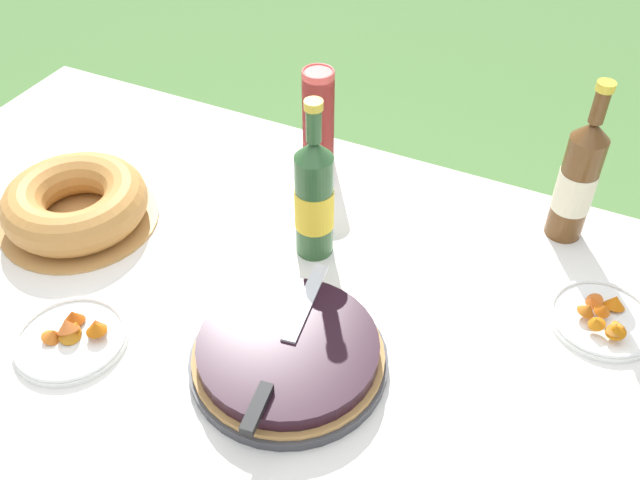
{
  "coord_description": "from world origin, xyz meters",
  "views": [
    {
      "loc": [
        0.49,
        -0.71,
        1.75
      ],
      "look_at": [
        0.05,
        0.21,
        0.83
      ],
      "focal_mm": 40.0,
      "sensor_mm": 36.0,
      "label": 1
    }
  ],
  "objects_px": {
    "serving_knife": "(282,354)",
    "cider_bottle_green": "(314,198)",
    "snack_plate_left": "(603,318)",
    "cup_stack": "(318,117)",
    "snack_plate_near": "(72,336)",
    "berry_tart": "(288,354)",
    "cider_bottle_amber": "(577,180)",
    "bundt_cake": "(75,204)"
  },
  "relations": [
    {
      "from": "serving_knife",
      "to": "bundt_cake",
      "type": "distance_m",
      "value": 0.6
    },
    {
      "from": "cider_bottle_amber",
      "to": "snack_plate_near",
      "type": "height_order",
      "value": "cider_bottle_amber"
    },
    {
      "from": "cup_stack",
      "to": "bundt_cake",
      "type": "bearing_deg",
      "value": -130.0
    },
    {
      "from": "cider_bottle_green",
      "to": "snack_plate_left",
      "type": "bearing_deg",
      "value": 4.92
    },
    {
      "from": "cup_stack",
      "to": "snack_plate_left",
      "type": "relative_size",
      "value": 1.18
    },
    {
      "from": "bundt_cake",
      "to": "cup_stack",
      "type": "distance_m",
      "value": 0.55
    },
    {
      "from": "serving_knife",
      "to": "cup_stack",
      "type": "relative_size",
      "value": 1.64
    },
    {
      "from": "berry_tart",
      "to": "cider_bottle_green",
      "type": "distance_m",
      "value": 0.31
    },
    {
      "from": "berry_tart",
      "to": "cider_bottle_green",
      "type": "height_order",
      "value": "cider_bottle_green"
    },
    {
      "from": "bundt_cake",
      "to": "snack_plate_left",
      "type": "xyz_separation_m",
      "value": [
        1.04,
        0.18,
        -0.03
      ]
    },
    {
      "from": "bundt_cake",
      "to": "cup_stack",
      "type": "relative_size",
      "value": 1.44
    },
    {
      "from": "berry_tart",
      "to": "cider_bottle_green",
      "type": "xyz_separation_m",
      "value": [
        -0.09,
        0.28,
        0.1
      ]
    },
    {
      "from": "berry_tart",
      "to": "cider_bottle_amber",
      "type": "distance_m",
      "value": 0.66
    },
    {
      "from": "serving_knife",
      "to": "cider_bottle_green",
      "type": "bearing_deg",
      "value": 8.35
    },
    {
      "from": "cider_bottle_green",
      "to": "cider_bottle_amber",
      "type": "bearing_deg",
      "value": 31.33
    },
    {
      "from": "berry_tart",
      "to": "snack_plate_near",
      "type": "height_order",
      "value": "berry_tart"
    },
    {
      "from": "serving_knife",
      "to": "cider_bottle_amber",
      "type": "bearing_deg",
      "value": -39.2
    },
    {
      "from": "berry_tart",
      "to": "serving_knife",
      "type": "distance_m",
      "value": 0.05
    },
    {
      "from": "serving_knife",
      "to": "snack_plate_left",
      "type": "relative_size",
      "value": 1.94
    },
    {
      "from": "serving_knife",
      "to": "cup_stack",
      "type": "xyz_separation_m",
      "value": [
        -0.22,
        0.6,
        0.05
      ]
    },
    {
      "from": "cider_bottle_amber",
      "to": "snack_plate_near",
      "type": "bearing_deg",
      "value": -137.14
    },
    {
      "from": "berry_tart",
      "to": "cup_stack",
      "type": "bearing_deg",
      "value": 110.93
    },
    {
      "from": "cider_bottle_green",
      "to": "snack_plate_left",
      "type": "relative_size",
      "value": 1.77
    },
    {
      "from": "cup_stack",
      "to": "cider_bottle_green",
      "type": "xyz_separation_m",
      "value": [
        0.13,
        -0.29,
        0.02
      ]
    },
    {
      "from": "serving_knife",
      "to": "cider_bottle_green",
      "type": "height_order",
      "value": "cider_bottle_green"
    },
    {
      "from": "serving_knife",
      "to": "snack_plate_left",
      "type": "distance_m",
      "value": 0.59
    },
    {
      "from": "serving_knife",
      "to": "bundt_cake",
      "type": "relative_size",
      "value": 1.14
    },
    {
      "from": "bundt_cake",
      "to": "snack_plate_left",
      "type": "height_order",
      "value": "bundt_cake"
    },
    {
      "from": "cider_bottle_amber",
      "to": "snack_plate_left",
      "type": "xyz_separation_m",
      "value": [
        0.12,
        -0.22,
        -0.12
      ]
    },
    {
      "from": "berry_tart",
      "to": "snack_plate_left",
      "type": "height_order",
      "value": "berry_tart"
    },
    {
      "from": "cup_stack",
      "to": "snack_plate_left",
      "type": "distance_m",
      "value": 0.73
    },
    {
      "from": "cider_bottle_green",
      "to": "snack_plate_left",
      "type": "height_order",
      "value": "cider_bottle_green"
    },
    {
      "from": "cider_bottle_green",
      "to": "snack_plate_left",
      "type": "distance_m",
      "value": 0.57
    },
    {
      "from": "serving_knife",
      "to": "cider_bottle_green",
      "type": "xyz_separation_m",
      "value": [
        -0.09,
        0.31,
        0.07
      ]
    },
    {
      "from": "berry_tart",
      "to": "snack_plate_left",
      "type": "distance_m",
      "value": 0.57
    },
    {
      "from": "cider_bottle_green",
      "to": "snack_plate_near",
      "type": "xyz_separation_m",
      "value": [
        -0.28,
        -0.4,
        -0.12
      ]
    },
    {
      "from": "berry_tart",
      "to": "snack_plate_near",
      "type": "bearing_deg",
      "value": -162.11
    },
    {
      "from": "berry_tart",
      "to": "bundt_cake",
      "type": "xyz_separation_m",
      "value": [
        -0.57,
        0.15,
        0.02
      ]
    },
    {
      "from": "snack_plate_near",
      "to": "serving_knife",
      "type": "bearing_deg",
      "value": 13.56
    },
    {
      "from": "serving_knife",
      "to": "snack_plate_near",
      "type": "distance_m",
      "value": 0.39
    },
    {
      "from": "snack_plate_near",
      "to": "cup_stack",
      "type": "bearing_deg",
      "value": 77.67
    },
    {
      "from": "berry_tart",
      "to": "snack_plate_near",
      "type": "distance_m",
      "value": 0.39
    }
  ]
}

